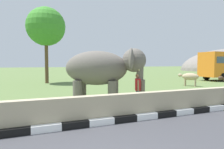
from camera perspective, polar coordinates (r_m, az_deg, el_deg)
striped_curb at (r=6.62m, az=-14.58°, el=-14.56°), size 16.20×0.20×0.24m
barrier_parapet at (r=7.46m, az=3.51°, el=-9.41°), size 28.00×0.36×1.00m
elephant at (r=9.69m, az=-2.47°, el=1.66°), size 3.98×3.38×2.87m
person_handler at (r=9.64m, az=7.52°, el=-3.97°), size 0.38×0.62×1.66m
cow_near at (r=19.74m, az=21.78°, el=-0.63°), size 1.45×1.78×1.23m
tree_distant at (r=22.47m, az=-18.75°, el=13.05°), size 4.08×4.08×8.09m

